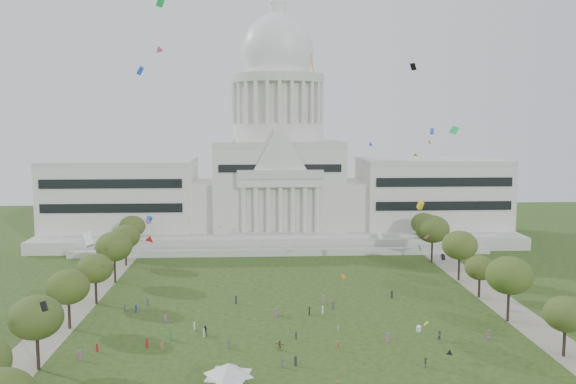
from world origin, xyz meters
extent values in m
plane|color=#2A4216|center=(0.00, 0.00, 0.00)|extent=(400.00, 400.00, 0.00)
cube|color=beige|center=(0.00, 115.00, 2.00)|extent=(160.00, 60.00, 4.00)
cube|color=beige|center=(0.00, 82.00, 1.00)|extent=(130.00, 3.00, 2.00)
cube|color=beige|center=(0.00, 90.00, 2.50)|extent=(140.00, 3.00, 5.00)
cube|color=silver|center=(-55.00, 114.00, 15.00)|extent=(50.00, 34.00, 22.00)
cube|color=silver|center=(55.00, 114.00, 15.00)|extent=(50.00, 34.00, 22.00)
cube|color=silver|center=(-27.00, 112.00, 12.00)|extent=(12.00, 26.00, 16.00)
cube|color=silver|center=(27.00, 112.00, 12.00)|extent=(12.00, 26.00, 16.00)
cube|color=silver|center=(0.00, 114.00, 18.00)|extent=(44.00, 38.00, 28.00)
cube|color=silver|center=(0.00, 94.00, 21.20)|extent=(28.00, 3.00, 2.40)
cube|color=black|center=(-55.00, 96.80, 17.00)|extent=(46.00, 0.40, 11.00)
cube|color=black|center=(55.00, 96.80, 17.00)|extent=(46.00, 0.40, 11.00)
cylinder|color=silver|center=(0.00, 114.00, 37.40)|extent=(32.00, 32.00, 6.00)
cylinder|color=silver|center=(0.00, 114.00, 47.40)|extent=(28.00, 28.00, 14.00)
cylinder|color=beige|center=(0.00, 114.00, 55.90)|extent=(32.40, 32.40, 3.00)
cylinder|color=silver|center=(0.00, 114.00, 61.40)|extent=(22.00, 22.00, 8.00)
ellipsoid|color=silver|center=(0.00, 114.00, 65.40)|extent=(25.00, 25.00, 26.20)
cylinder|color=silver|center=(0.00, 114.00, 78.90)|extent=(6.00, 6.00, 5.00)
ellipsoid|color=silver|center=(0.00, 114.00, 81.90)|extent=(6.40, 6.40, 5.12)
cube|color=gray|center=(-48.00, 30.00, 0.02)|extent=(8.00, 160.00, 0.04)
cube|color=gray|center=(48.00, 30.00, 0.02)|extent=(8.00, 160.00, 0.04)
cylinder|color=black|center=(-44.07, -2.96, 2.88)|extent=(0.56, 0.56, 5.75)
ellipsoid|color=#34481B|center=(-44.07, -2.96, 8.97)|extent=(8.86, 8.86, 7.25)
cylinder|color=black|center=(46.22, -1.75, 2.46)|extent=(0.56, 0.56, 4.92)
ellipsoid|color=#394B1C|center=(46.22, -1.75, 7.68)|extent=(7.58, 7.58, 6.20)
cylinder|color=black|center=(-45.04, 17.30, 2.73)|extent=(0.56, 0.56, 5.47)
ellipsoid|color=#364D17|center=(-45.04, 17.30, 8.53)|extent=(8.42, 8.42, 6.89)
cylinder|color=black|center=(44.17, 17.44, 3.10)|extent=(0.56, 0.56, 6.20)
ellipsoid|color=#385119|center=(44.17, 17.44, 9.68)|extent=(9.55, 9.55, 7.82)
cylinder|color=black|center=(-44.09, 33.92, 2.64)|extent=(0.56, 0.56, 5.27)
ellipsoid|color=#3B4D1C|center=(-44.09, 33.92, 8.23)|extent=(8.12, 8.12, 6.65)
cylinder|color=black|center=(44.40, 34.48, 2.28)|extent=(0.56, 0.56, 4.56)
ellipsoid|color=#394916|center=(44.40, 34.48, 7.11)|extent=(7.01, 7.01, 5.74)
cylinder|color=black|center=(-44.08, 52.42, 3.02)|extent=(0.56, 0.56, 6.03)
ellipsoid|color=#394B1A|center=(-44.08, 52.42, 9.41)|extent=(9.29, 9.29, 7.60)
cylinder|color=black|center=(44.76, 50.04, 2.98)|extent=(0.56, 0.56, 5.97)
ellipsoid|color=#40511C|center=(44.76, 50.04, 9.31)|extent=(9.19, 9.19, 7.52)
cylinder|color=black|center=(-45.22, 71.01, 2.70)|extent=(0.56, 0.56, 5.41)
ellipsoid|color=#354B18|center=(-45.22, 71.01, 8.44)|extent=(8.33, 8.33, 6.81)
cylinder|color=black|center=(43.49, 70.19, 3.19)|extent=(0.56, 0.56, 6.37)
ellipsoid|color=#334718|center=(43.49, 70.19, 9.94)|extent=(9.82, 9.82, 8.03)
cylinder|color=black|center=(-46.87, 89.14, 2.66)|extent=(0.56, 0.56, 5.32)
ellipsoid|color=#3B4A1C|center=(-46.87, 89.14, 8.29)|extent=(8.19, 8.19, 6.70)
cylinder|color=black|center=(45.96, 88.13, 2.73)|extent=(0.56, 0.56, 5.47)
ellipsoid|color=#324918|center=(45.96, 88.13, 8.53)|extent=(8.42, 8.42, 6.89)
cylinder|color=#4C4C4C|center=(-14.79, -10.05, 1.22)|extent=(0.12, 0.12, 2.44)
cylinder|color=#4C4C4C|center=(-9.34, -10.05, 1.22)|extent=(0.12, 0.12, 2.44)
cube|color=white|center=(-12.06, -12.78, 2.53)|extent=(7.14, 7.14, 0.19)
pyramid|color=white|center=(-12.06, -12.78, 3.61)|extent=(10.00, 10.00, 1.95)
imported|color=#994C8C|center=(36.13, 7.10, 0.93)|extent=(0.88, 1.06, 1.87)
imported|color=#4C4C51|center=(26.78, 7.03, 0.96)|extent=(1.06, 0.82, 1.91)
imported|color=olive|center=(6.89, 3.14, 0.91)|extent=(1.13, 1.32, 1.83)
imported|color=#4C4C51|center=(-0.33, 8.99, 0.77)|extent=(0.63, 0.97, 1.54)
imported|color=olive|center=(-3.61, 3.68, 0.96)|extent=(1.89, 1.45, 1.91)
imported|color=#33723F|center=(-12.73, -10.26, 0.93)|extent=(0.84, 0.77, 1.86)
imported|color=#26262B|center=(-17.76, 12.23, 0.95)|extent=(0.96, 0.62, 1.91)
imported|color=#26262B|center=(20.62, -5.27, 0.84)|extent=(1.04, 1.21, 1.67)
imported|color=silver|center=(8.20, 12.40, 0.78)|extent=(0.59, 0.96, 1.55)
cube|color=#B21E1E|center=(-36.36, 4.55, 0.75)|extent=(0.40, 0.47, 1.50)
cube|color=#4C4C51|center=(-3.49, -4.22, 0.76)|extent=(0.39, 0.47, 1.52)
cube|color=#26262B|center=(23.81, 34.98, 0.87)|extent=(0.51, 0.37, 1.75)
cube|color=#33723F|center=(-23.99, 9.73, 0.96)|extent=(0.34, 0.52, 1.92)
cube|color=#4C4C51|center=(-32.14, 31.60, 0.89)|extent=(0.52, 0.56, 1.79)
cube|color=#994C8C|center=(-38.36, 0.76, 0.86)|extent=(0.53, 0.51, 1.72)
cube|color=#26262B|center=(-12.47, 32.32, 0.94)|extent=(0.45, 0.57, 1.87)
cube|color=#4C4C51|center=(-36.43, 27.88, 0.84)|extent=(0.48, 0.52, 1.67)
cube|color=#4C4C51|center=(-12.84, 4.94, 0.82)|extent=(0.28, 0.44, 1.64)
cube|color=#4C4C51|center=(8.97, 26.90, 0.95)|extent=(0.59, 0.53, 1.89)
cube|color=silver|center=(6.37, 24.04, 0.86)|extent=(0.38, 0.51, 1.73)
cube|color=#994C8C|center=(16.75, 6.83, 0.88)|extent=(0.53, 0.54, 1.76)
cube|color=#994C8C|center=(-3.66, 22.39, 0.93)|extent=(0.53, 0.58, 1.87)
cube|color=olive|center=(-24.84, 4.70, 0.81)|extent=(0.50, 0.41, 1.62)
cube|color=#26262B|center=(-1.21, -3.50, 0.83)|extent=(0.47, 0.32, 1.66)
cube|color=silver|center=(-20.14, 15.41, 0.78)|extent=(0.28, 0.42, 1.56)
cube|color=#26262B|center=(3.47, 23.47, 0.92)|extent=(0.40, 0.54, 1.84)
cube|color=#994C8C|center=(7.43, 31.85, 0.91)|extent=(0.36, 0.52, 1.82)
cube|color=silver|center=(-17.89, 11.33, 0.77)|extent=(0.26, 0.42, 1.55)
cube|color=#B21E1E|center=(-27.82, 6.20, 0.84)|extent=(0.53, 0.46, 1.69)
cube|color=#994C8C|center=(-26.57, 20.35, 0.78)|extent=(0.49, 0.45, 1.56)
cube|color=navy|center=(-33.88, 27.12, 0.85)|extent=(0.35, 0.49, 1.70)
camera|label=1|loc=(-7.53, -102.25, 41.09)|focal=38.00mm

